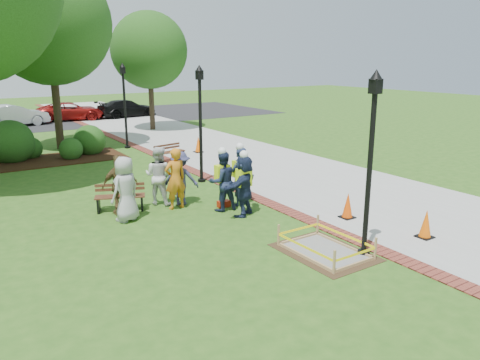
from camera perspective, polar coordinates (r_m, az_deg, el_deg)
ground at (r=12.87m, az=1.04°, el=-5.76°), size 100.00×100.00×0.00m
sidewalk at (r=23.62m, az=-2.46°, el=3.72°), size 6.00×60.00×0.02m
brick_edging at (r=22.18m, az=-9.72°, el=2.82°), size 0.50×60.00×0.03m
mulch_bed at (r=22.75m, az=-22.81°, el=2.18°), size 7.00×3.00×0.05m
parking_lot at (r=37.87m, az=-22.61°, el=6.75°), size 36.00×12.00×0.01m
wet_concrete_pad at (r=11.35m, az=10.33°, el=-7.61°), size 1.74×2.33×0.55m
bench_near at (r=14.61m, az=-14.38°, el=-2.66°), size 1.54×0.99×0.80m
bench_far at (r=21.13m, az=-8.53°, el=2.91°), size 1.46×0.74×0.76m
cone_front at (r=12.89m, az=21.71°, el=-5.06°), size 0.39×0.39×0.76m
cone_back at (r=13.78m, az=12.99°, el=-3.14°), size 0.38×0.38×0.76m
cone_far at (r=22.93m, az=-5.10°, el=4.30°), size 0.41×0.41×0.80m
toolbox at (r=14.54m, az=-1.98°, el=-2.91°), size 0.40×0.22×0.20m
lamp_near at (r=10.81m, az=15.66°, el=3.41°), size 0.28×0.28×4.26m
lamp_mid at (r=17.11m, az=-4.87°, el=7.87°), size 0.28×0.28×4.26m
lamp_far at (r=24.42m, az=-13.91°, el=9.53°), size 0.28×0.28×4.26m
tree_back at (r=25.32m, az=-22.29°, el=17.29°), size 5.93×5.93×9.08m
tree_right at (r=30.54m, az=-11.02°, el=15.25°), size 4.73×4.73×7.31m
shrub_b at (r=23.27m, az=-25.92°, el=2.05°), size 2.01×2.01×2.01m
shrub_c at (r=22.78m, az=-19.81°, el=2.43°), size 1.06×1.06×1.06m
shrub_d at (r=23.72m, az=-17.75°, el=3.06°), size 1.51×1.51×1.51m
shrub_e at (r=23.68m, az=-24.08°, el=2.45°), size 1.07×1.07×1.07m
casual_person_a at (r=13.47m, az=-13.78°, el=-1.09°), size 0.70×0.60×1.86m
casual_person_b at (r=14.29m, az=-7.89°, el=0.15°), size 0.62×0.42×1.88m
casual_person_c at (r=14.81m, az=-9.90°, el=0.50°), size 0.67×0.69×1.84m
casual_person_d at (r=14.09m, az=-14.42°, el=-0.60°), size 0.59×0.40×1.78m
casual_person_e at (r=14.70m, az=-7.24°, el=0.20°), size 0.64×0.60×1.69m
hivis_worker_a at (r=13.55m, az=0.47°, el=-0.44°), size 0.68×0.61×1.94m
hivis_worker_b at (r=14.48m, az=-0.04°, el=0.64°), size 0.68×0.55×1.99m
hivis_worker_c at (r=13.98m, az=-2.17°, el=0.05°), size 0.60×0.42×1.95m
parked_car_b at (r=35.19m, az=-25.79°, el=5.89°), size 3.16×5.23×1.59m
parked_car_c at (r=37.16m, az=-19.83°, el=6.87°), size 2.65×4.71×1.45m
parked_car_d at (r=38.02m, az=-13.58°, el=7.48°), size 2.48×4.67×1.45m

